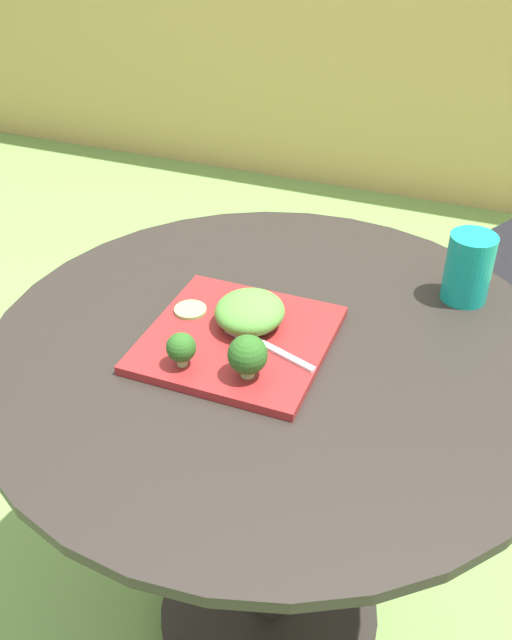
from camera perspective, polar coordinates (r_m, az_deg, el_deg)
name	(u,v)px	position (r m, az deg, el deg)	size (l,w,h in m)	color
ground_plane	(269,618)	(1.57, 1.05, -23.17)	(12.00, 12.00, 0.00)	#70994C
patio_table	(272,469)	(1.22, 1.28, -12.07)	(0.86, 0.86, 0.72)	#28231E
salad_plate	(238,339)	(1.02, -1.48, -1.58)	(0.26, 0.26, 0.01)	maroon
drinking_glass	(468,271)	(1.15, 16.93, 3.84)	(0.07, 0.07, 0.11)	#149989
fork	(262,343)	(1.00, 0.50, -1.92)	(0.15, 0.07, 0.00)	silver
lettuce_mound	(250,312)	(1.03, -0.51, 0.69)	(0.10, 0.11, 0.05)	#519338
broccoli_floret_0	(181,348)	(0.95, -6.14, -2.28)	(0.04, 0.04, 0.05)	#99B770
broccoli_floret_1	(251,356)	(0.93, -0.45, -2.95)	(0.05, 0.05, 0.06)	#99B770
cucumber_slice_0	(190,310)	(1.07, -5.39, 0.83)	(0.05, 0.05, 0.01)	#8EB766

